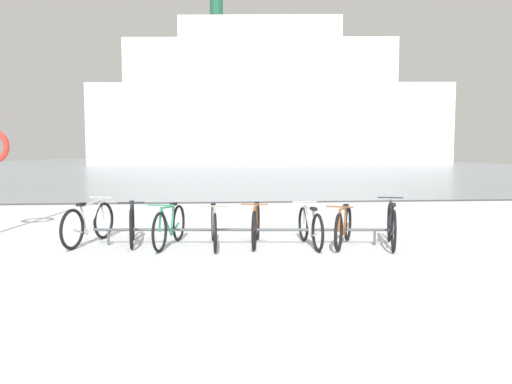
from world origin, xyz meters
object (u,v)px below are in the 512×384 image
at_px(bicycle_6, 343,227).
at_px(bicycle_7, 391,225).
at_px(bicycle_2, 170,226).
at_px(bicycle_5, 310,227).
at_px(bicycle_4, 256,225).
at_px(bicycle_3, 214,226).
at_px(bicycle_1, 132,224).
at_px(ferry_ship, 266,106).
at_px(bicycle_0, 89,224).

xyz_separation_m(bicycle_6, bicycle_7, (0.83, -0.13, 0.04)).
distance_m(bicycle_2, bicycle_7, 3.93).
bearing_deg(bicycle_5, bicycle_4, 166.09).
bearing_deg(bicycle_3, bicycle_1, 166.89).
bearing_deg(ferry_ship, bicycle_2, -97.74).
xyz_separation_m(bicycle_0, bicycle_3, (2.27, -0.42, -0.01)).
xyz_separation_m(bicycle_2, bicycle_5, (2.48, -0.20, -0.02)).
distance_m(bicycle_1, bicycle_6, 3.82).
bearing_deg(ferry_ship, bicycle_6, -94.52).
relative_size(bicycle_0, ferry_ship, 0.04).
bearing_deg(ferry_ship, bicycle_4, -96.15).
height_order(bicycle_3, bicycle_4, bicycle_4).
bearing_deg(bicycle_1, bicycle_2, -21.51).
distance_m(bicycle_0, bicycle_2, 1.53).
bearing_deg(bicycle_2, bicycle_3, -5.01).
height_order(bicycle_4, bicycle_5, bicycle_4).
distance_m(bicycle_0, bicycle_1, 0.79).
distance_m(bicycle_4, ferry_ship, 55.30).
xyz_separation_m(bicycle_0, bicycle_7, (5.40, -0.70, 0.01)).
bearing_deg(bicycle_3, bicycle_0, 169.55).
bearing_deg(bicycle_0, bicycle_5, -7.90).
relative_size(bicycle_4, ferry_ship, 0.04).
bearing_deg(bicycle_7, bicycle_3, 174.93).
xyz_separation_m(bicycle_1, bicycle_3, (1.48, -0.35, -0.01)).
distance_m(bicycle_2, bicycle_3, 0.78).
bearing_deg(bicycle_4, bicycle_6, -9.21).
distance_m(bicycle_5, ferry_ship, 55.44).
bearing_deg(bicycle_5, bicycle_1, 171.46).
relative_size(bicycle_0, bicycle_1, 1.05).
bearing_deg(bicycle_1, bicycle_3, -13.11).
relative_size(bicycle_4, bicycle_6, 1.09).
relative_size(bicycle_5, bicycle_6, 1.03).
height_order(bicycle_4, bicycle_7, bicycle_7).
height_order(bicycle_1, bicycle_3, bicycle_1).
height_order(bicycle_2, bicycle_5, bicycle_2).
height_order(bicycle_0, bicycle_6, bicycle_0).
height_order(bicycle_4, ferry_ship, ferry_ship).
relative_size(bicycle_0, bicycle_7, 1.02).
bearing_deg(bicycle_5, bicycle_3, 175.53).
height_order(bicycle_0, ferry_ship, ferry_ship).
height_order(bicycle_1, bicycle_4, bicycle_1).
bearing_deg(bicycle_0, bicycle_3, -10.45).
xyz_separation_m(bicycle_5, ferry_ship, (4.93, 54.72, 7.41)).
distance_m(bicycle_6, bicycle_7, 0.84).
xyz_separation_m(bicycle_1, bicycle_5, (3.19, -0.48, -0.02)).
distance_m(bicycle_0, bicycle_6, 4.60).
bearing_deg(bicycle_0, bicycle_7, -7.34).
bearing_deg(bicycle_7, bicycle_2, 174.95).
height_order(bicycle_2, bicycle_6, bicycle_2).
height_order(bicycle_2, bicycle_7, bicycle_7).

